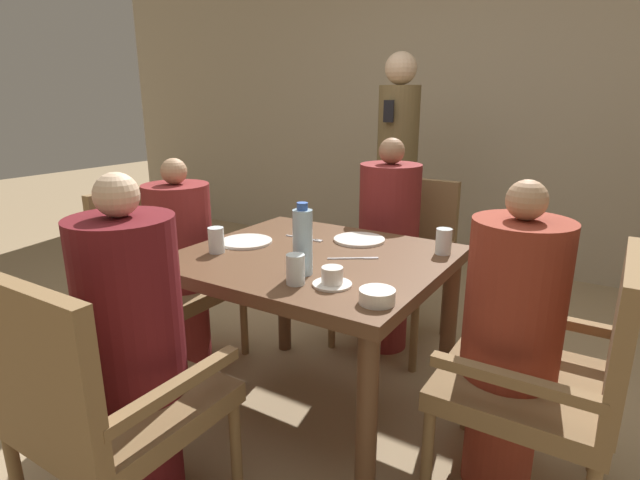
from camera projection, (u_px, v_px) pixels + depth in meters
ground_plane at (315, 411)px, 2.24m from camera, size 16.00×16.00×0.00m
wall_back at (486, 91)px, 3.87m from camera, size 8.00×0.06×2.80m
dining_table at (314, 279)px, 2.07m from camera, size 1.03×0.93×0.74m
chair_left_side at (163, 270)px, 2.58m from camera, size 0.55×0.55×0.91m
diner_in_left_chair at (181, 264)px, 2.49m from camera, size 0.32×0.32×1.08m
chair_far_side at (398, 255)px, 2.83m from camera, size 0.55×0.55×0.91m
diner_in_far_chair at (388, 244)px, 2.68m from camera, size 0.32×0.32×1.16m
chair_right_side at (554, 372)px, 1.63m from camera, size 0.55×0.55×0.91m
diner_in_right_chair at (511, 339)px, 1.68m from camera, size 0.32×0.32×1.12m
chair_near_corner at (97, 397)px, 1.49m from camera, size 0.55×0.55×0.91m
diner_in_near_chair at (134, 348)px, 1.58m from camera, size 0.32×0.32×1.15m
standing_host at (397, 167)px, 3.48m from camera, size 0.28×0.32×1.65m
plate_main_left at (246, 242)px, 2.20m from camera, size 0.23×0.23×0.01m
plate_main_right at (359, 240)px, 2.23m from camera, size 0.23×0.23×0.01m
teacup_with_saucer at (332, 278)px, 1.70m from camera, size 0.14×0.14×0.07m
bowl_small at (377, 296)px, 1.55m from camera, size 0.11×0.11×0.05m
water_bottle at (303, 241)px, 1.78m from camera, size 0.07×0.07×0.26m
glass_tall_near at (444, 241)px, 2.03m from camera, size 0.07×0.07×0.11m
glass_tall_mid at (295, 269)px, 1.70m from camera, size 0.07×0.07×0.11m
glass_tall_far at (216, 240)px, 2.05m from camera, size 0.07×0.07×0.11m
salt_shaker at (300, 242)px, 2.09m from camera, size 0.03×0.03×0.07m
pepper_shaker at (308, 244)px, 2.07m from camera, size 0.03×0.03×0.07m
fork_beside_plate at (308, 239)px, 2.25m from camera, size 0.19×0.02×0.00m
knife_beside_plate at (356, 258)px, 1.98m from camera, size 0.17×0.13×0.00m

